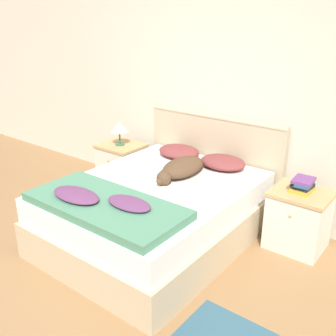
{
  "coord_description": "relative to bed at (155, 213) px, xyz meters",
  "views": [
    {
      "loc": [
        2.12,
        -1.42,
        1.99
      ],
      "look_at": [
        0.05,
        1.26,
        0.67
      ],
      "focal_mm": 42.0,
      "sensor_mm": 36.0,
      "label": 1
    }
  ],
  "objects": [
    {
      "name": "nightstand_left",
      "position": [
        -1.09,
        0.69,
        -0.0
      ],
      "size": [
        0.51,
        0.46,
        0.55
      ],
      "color": "silver",
      "rests_on": "ground_plane"
    },
    {
      "name": "quilt",
      "position": [
        -0.01,
        -0.61,
        0.33
      ],
      "size": [
        1.32,
        0.61,
        0.12
      ],
      "color": "#4C8466",
      "rests_on": "bed"
    },
    {
      "name": "nightstand_right",
      "position": [
        1.09,
        0.69,
        -0.0
      ],
      "size": [
        0.51,
        0.46,
        0.55
      ],
      "color": "silver",
      "rests_on": "ground_plane"
    },
    {
      "name": "table_lamp",
      "position": [
        -1.09,
        0.67,
        0.49
      ],
      "size": [
        0.22,
        0.22,
        0.28
      ],
      "color": "#336B4C",
      "rests_on": "nightstand_left"
    },
    {
      "name": "dog",
      "position": [
        0.07,
        0.32,
        0.37
      ],
      "size": [
        0.29,
        0.73,
        0.16
      ],
      "color": "brown",
      "rests_on": "bed"
    },
    {
      "name": "headboard",
      "position": [
        0.0,
        0.99,
        0.25
      ],
      "size": [
        1.61,
        0.06,
        1.02
      ],
      "color": "#C6B28E",
      "rests_on": "ground_plane"
    },
    {
      "name": "wall_back",
      "position": [
        -0.05,
        1.06,
        1.0
      ],
      "size": [
        9.0,
        0.06,
        2.55
      ],
      "color": "beige",
      "rests_on": "ground_plane"
    },
    {
      "name": "ground_plane",
      "position": [
        -0.05,
        -1.07,
        -0.28
      ],
      "size": [
        16.0,
        16.0,
        0.0
      ],
      "primitive_type": "plane",
      "color": "#997047"
    },
    {
      "name": "pillow_left",
      "position": [
        -0.27,
        0.74,
        0.35
      ],
      "size": [
        0.46,
        0.36,
        0.12
      ],
      "color": "brown",
      "rests_on": "bed"
    },
    {
      "name": "book_stack",
      "position": [
        1.09,
        0.71,
        0.33
      ],
      "size": [
        0.18,
        0.23,
        0.11
      ],
      "color": "gold",
      "rests_on": "nightstand_right"
    },
    {
      "name": "pillow_right",
      "position": [
        0.27,
        0.74,
        0.35
      ],
      "size": [
        0.46,
        0.36,
        0.12
      ],
      "color": "brown",
      "rests_on": "bed"
    },
    {
      "name": "bed",
      "position": [
        0.0,
        0.0,
        0.0
      ],
      "size": [
        1.53,
        1.93,
        0.57
      ],
      "color": "#C6B28E",
      "rests_on": "ground_plane"
    }
  ]
}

